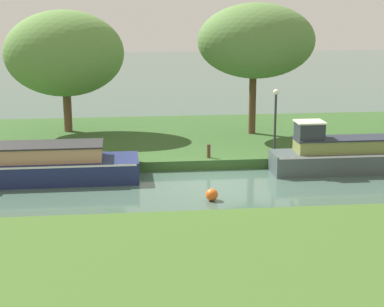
% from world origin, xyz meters
% --- Properties ---
extents(ground_plane, '(120.00, 120.00, 0.00)m').
position_xyz_m(ground_plane, '(0.00, 0.00, 0.00)').
color(ground_plane, '#3F5A4D').
extents(riverbank_far, '(72.00, 10.00, 0.40)m').
position_xyz_m(riverbank_far, '(0.00, 7.00, 0.20)').
color(riverbank_far, '#315425').
rests_on(riverbank_far, ground_plane).
extents(riverbank_near, '(72.00, 10.00, 0.40)m').
position_xyz_m(riverbank_near, '(0.00, -9.00, 0.20)').
color(riverbank_near, '#3C5F24').
rests_on(riverbank_near, ground_plane).
extents(slate_barge, '(7.03, 1.48, 2.05)m').
position_xyz_m(slate_barge, '(5.84, 1.20, 0.68)').
color(slate_barge, '#445152').
rests_on(slate_barge, ground_plane).
extents(navy_narrowboat, '(9.23, 2.05, 2.10)m').
position_xyz_m(navy_narrowboat, '(-7.51, 1.20, 0.67)').
color(navy_narrowboat, navy).
rests_on(navy_narrowboat, ground_plane).
extents(willow_tree_left, '(5.53, 3.91, 5.75)m').
position_xyz_m(willow_tree_left, '(-5.95, 8.00, 4.15)').
color(willow_tree_left, brown).
rests_on(willow_tree_left, riverbank_far).
extents(willow_tree_centre, '(5.36, 3.77, 6.07)m').
position_xyz_m(willow_tree_centre, '(2.74, 6.39, 4.76)').
color(willow_tree_centre, '#513824').
rests_on(willow_tree_centre, riverbank_far).
extents(lamp_post, '(0.24, 0.24, 2.61)m').
position_xyz_m(lamp_post, '(2.94, 3.31, 2.07)').
color(lamp_post, '#333338').
rests_on(lamp_post, riverbank_far).
extents(mooring_post_near, '(0.14, 0.14, 0.55)m').
position_xyz_m(mooring_post_near, '(0.04, 2.45, 0.68)').
color(mooring_post_near, '#4C2F21').
rests_on(mooring_post_near, riverbank_far).
extents(mooring_post_far, '(0.17, 0.17, 0.62)m').
position_xyz_m(mooring_post_far, '(6.54, 2.45, 0.71)').
color(mooring_post_far, brown).
rests_on(mooring_post_far, riverbank_far).
extents(channel_buoy, '(0.42, 0.42, 0.42)m').
position_xyz_m(channel_buoy, '(-0.46, -1.88, 0.21)').
color(channel_buoy, '#E55919').
rests_on(channel_buoy, ground_plane).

